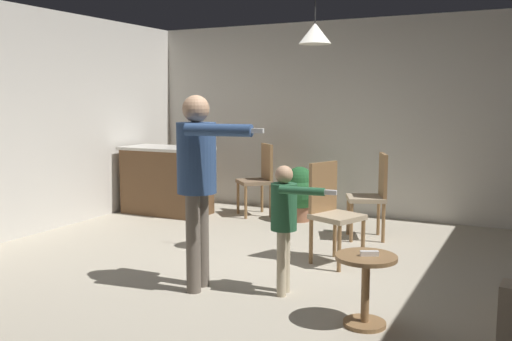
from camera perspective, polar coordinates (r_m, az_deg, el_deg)
The scene contains 13 objects.
ground at distance 5.19m, azimuth -0.02°, elevation -10.94°, with size 7.68×7.68×0.00m, color #B2A893.
wall_back at distance 7.92m, azimuth 10.46°, elevation 5.20°, with size 6.40×0.10×2.70m, color beige.
wall_left at distance 6.98m, azimuth -24.28°, elevation 4.41°, with size 0.10×6.40×2.70m, color beige.
kitchen_counter at distance 8.06m, azimuth -9.03°, elevation -0.97°, with size 1.26×0.66×0.95m.
side_table_by_couch at distance 4.16m, azimuth 11.06°, elevation -11.00°, with size 0.44×0.44×0.52m.
person_adult at distance 4.72m, azimuth -5.89°, elevation -0.00°, with size 0.84×0.48×1.65m.
person_child at distance 4.64m, azimuth 2.96°, elevation -4.54°, with size 0.58×0.31×1.08m.
dining_chair_by_counter at distance 5.61m, azimuth 7.69°, elevation -3.86°, with size 0.55×0.55×1.00m.
dining_chair_near_wall at distance 6.64m, azimuth 11.73°, elevation -2.19°, with size 0.55×0.55×1.00m.
dining_chair_centre_back at distance 7.83m, azimuth 0.32°, elevation -0.62°, with size 0.59×0.59×1.00m.
potted_plant_corner at distance 7.49m, azimuth 4.44°, elevation -2.10°, with size 0.48×0.48×0.73m.
spare_remote_on_table at distance 4.09m, azimuth 11.43°, elevation -8.25°, with size 0.04×0.13×0.04m, color white.
ceiling_light_pendant at distance 5.61m, azimuth 6.01°, elevation 13.67°, with size 0.32×0.32×0.55m.
Camera 1 is at (2.21, -4.40, 1.62)m, focal length 39.42 mm.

